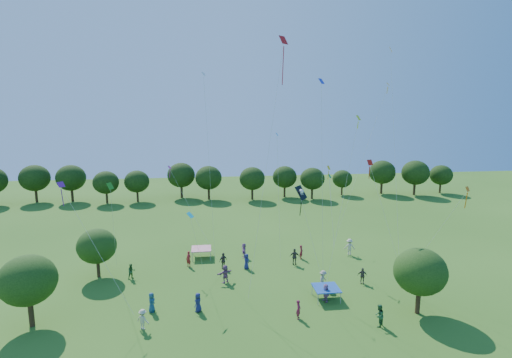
# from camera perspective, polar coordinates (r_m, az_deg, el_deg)

# --- Properties ---
(near_tree_west) EXTENTS (4.27, 4.27, 5.71)m
(near_tree_west) POSITION_cam_1_polar(r_m,az_deg,el_deg) (35.80, -29.83, -12.45)
(near_tree_west) COLOR #422B19
(near_tree_west) RESTS_ON ground
(near_tree_north) EXTENTS (3.83, 3.83, 4.95)m
(near_tree_north) POSITION_cam_1_polar(r_m,az_deg,el_deg) (43.07, -21.80, -8.89)
(near_tree_north) COLOR #422B19
(near_tree_north) RESTS_ON ground
(near_tree_east) EXTENTS (4.22, 4.22, 5.54)m
(near_tree_east) POSITION_cam_1_polar(r_m,az_deg,el_deg) (35.75, 22.41, -12.13)
(near_tree_east) COLOR #422B19
(near_tree_east) RESTS_ON ground
(treeline) EXTENTS (88.01, 8.77, 6.77)m
(treeline) POSITION_cam_1_polar(r_m,az_deg,el_deg) (74.25, -5.26, 0.26)
(treeline) COLOR #422B19
(treeline) RESTS_ON ground
(tent_red_stripe) EXTENTS (2.20, 2.20, 1.10)m
(tent_red_stripe) POSITION_cam_1_polar(r_m,az_deg,el_deg) (46.16, -7.82, -9.84)
(tent_red_stripe) COLOR #B81532
(tent_red_stripe) RESTS_ON ground
(tent_blue) EXTENTS (2.20, 2.20, 1.10)m
(tent_blue) POSITION_cam_1_polar(r_m,az_deg,el_deg) (37.01, 10.00, -15.09)
(tent_blue) COLOR #174598
(tent_blue) RESTS_ON ground
(crowd_person_0) EXTENTS (0.76, 0.92, 1.64)m
(crowd_person_0) POSITION_cam_1_polar(r_m,az_deg,el_deg) (42.82, -1.38, -11.67)
(crowd_person_0) COLOR navy
(crowd_person_0) RESTS_ON ground
(crowd_person_1) EXTENTS (0.55, 0.69, 1.60)m
(crowd_person_1) POSITION_cam_1_polar(r_m,az_deg,el_deg) (45.68, 6.48, -10.34)
(crowd_person_1) COLOR maroon
(crowd_person_1) RESTS_ON ground
(crowd_person_2) EXTENTS (0.95, 0.96, 1.78)m
(crowd_person_2) POSITION_cam_1_polar(r_m,az_deg,el_deg) (33.92, 17.17, -18.14)
(crowd_person_2) COLOR #23522C
(crowd_person_2) RESTS_ON ground
(crowd_person_3) EXTENTS (1.12, 1.24, 1.78)m
(crowd_person_3) POSITION_cam_1_polar(r_m,az_deg,el_deg) (38.95, 9.56, -13.99)
(crowd_person_3) COLOR tan
(crowd_person_3) RESTS_ON ground
(crowd_person_4) EXTENTS (1.14, 0.72, 1.80)m
(crowd_person_4) POSITION_cam_1_polar(r_m,az_deg,el_deg) (43.97, 5.55, -11.00)
(crowd_person_4) COLOR #443C36
(crowd_person_4) RESTS_ON ground
(crowd_person_5) EXTENTS (0.67, 1.58, 1.65)m
(crowd_person_5) POSITION_cam_1_polar(r_m,az_deg,el_deg) (45.88, -1.74, -10.15)
(crowd_person_5) COLOR #9B5A99
(crowd_person_5) RESTS_ON ground
(crowd_person_6) EXTENTS (0.77, 0.91, 1.62)m
(crowd_person_6) POSITION_cam_1_polar(r_m,az_deg,el_deg) (34.94, -8.28, -17.05)
(crowd_person_6) COLOR navy
(crowd_person_6) RESTS_ON ground
(crowd_person_7) EXTENTS (0.51, 0.66, 1.58)m
(crowd_person_7) POSITION_cam_1_polar(r_m,az_deg,el_deg) (33.78, 6.09, -18.04)
(crowd_person_7) COLOR maroon
(crowd_person_7) RESTS_ON ground
(crowd_person_8) EXTENTS (0.91, 0.83, 1.64)m
(crowd_person_8) POSITION_cam_1_polar(r_m,az_deg,el_deg) (41.05, 20.39, -13.31)
(crowd_person_8) COLOR #204C28
(crowd_person_8) RESTS_ON ground
(crowd_person_9) EXTENTS (1.16, 0.96, 1.63)m
(crowd_person_9) POSITION_cam_1_polar(r_m,az_deg,el_deg) (33.36, -15.86, -18.73)
(crowd_person_9) COLOR #BAB895
(crowd_person_9) RESTS_ON ground
(crowd_person_10) EXTENTS (1.10, 0.95, 1.73)m
(crowd_person_10) POSITION_cam_1_polar(r_m,az_deg,el_deg) (42.95, -4.71, -11.57)
(crowd_person_10) COLOR #433B35
(crowd_person_10) RESTS_ON ground
(crowd_person_11) EXTENTS (0.88, 1.56, 1.58)m
(crowd_person_11) POSITION_cam_1_polar(r_m,az_deg,el_deg) (36.72, 9.90, -15.72)
(crowd_person_11) COLOR #A6619A
(crowd_person_11) RESTS_ON ground
(crowd_person_12) EXTENTS (0.60, 0.89, 1.67)m
(crowd_person_12) POSITION_cam_1_polar(r_m,az_deg,el_deg) (35.64, -14.69, -16.67)
(crowd_person_12) COLOR navy
(crowd_person_12) RESTS_ON ground
(crowd_person_13) EXTENTS (0.74, 0.71, 1.69)m
(crowd_person_13) POSITION_cam_1_polar(r_m,az_deg,el_deg) (43.91, -9.60, -11.22)
(crowd_person_13) COLOR maroon
(crowd_person_13) RESTS_ON ground
(crowd_person_14) EXTENTS (0.86, 0.73, 1.54)m
(crowd_person_14) POSITION_cam_1_polar(r_m,az_deg,el_deg) (42.33, -17.37, -12.49)
(crowd_person_14) COLOR #2A5725
(crowd_person_14) RESTS_ON ground
(crowd_person_15) EXTENTS (1.33, 0.75, 1.92)m
(crowd_person_15) POSITION_cam_1_polar(r_m,az_deg,el_deg) (47.76, 13.20, -9.42)
(crowd_person_15) COLOR beige
(crowd_person_15) RESTS_ON ground
(crowd_person_16) EXTENTS (1.00, 0.66, 1.57)m
(crowd_person_16) POSITION_cam_1_polar(r_m,az_deg,el_deg) (40.82, 14.94, -13.20)
(crowd_person_16) COLOR #463D38
(crowd_person_16) RESTS_ON ground
(crowd_person_17) EXTENTS (1.74, 1.35, 1.78)m
(crowd_person_17) POSITION_cam_1_polar(r_m,az_deg,el_deg) (39.75, -4.41, -13.36)
(crowd_person_17) COLOR #854D7D
(crowd_person_17) RESTS_ON ground
(pirate_kite) EXTENTS (2.87, 1.35, 9.25)m
(pirate_kite) POSITION_cam_1_polar(r_m,az_deg,el_deg) (32.03, 6.52, -2.12)
(pirate_kite) COLOR black
(red_high_kite) EXTENTS (3.49, 2.39, 21.02)m
(red_high_kite) POSITION_cam_1_polar(r_m,az_deg,el_deg) (32.61, 3.14, 13.25)
(red_high_kite) COLOR red
(small_kite_0) EXTENTS (3.28, 2.05, 10.80)m
(small_kite_0) POSITION_cam_1_polar(r_m,az_deg,el_deg) (37.71, 16.67, -0.55)
(small_kite_0) COLOR red
(small_kite_1) EXTENTS (0.48, 4.84, 21.09)m
(small_kite_1) POSITION_cam_1_polar(r_m,az_deg,el_deg) (40.18, 19.00, 9.41)
(small_kite_1) COLOR orange
(small_kite_2) EXTENTS (2.82, 0.98, 14.81)m
(small_kite_2) POSITION_cam_1_polar(r_m,az_deg,el_deg) (34.32, 13.36, 2.74)
(small_kite_2) COLOR #D2E314
(small_kite_3) EXTENTS (1.41, 6.17, 7.35)m
(small_kite_3) POSITION_cam_1_polar(r_m,az_deg,el_deg) (49.55, 10.56, -1.03)
(small_kite_3) COLOR #188437
(small_kite_4) EXTENTS (0.68, 0.41, 13.06)m
(small_kite_4) POSITION_cam_1_polar(r_m,az_deg,el_deg) (39.16, 3.18, 0.50)
(small_kite_4) COLOR #178FE8
(small_kite_5) EXTENTS (4.99, 3.89, 9.31)m
(small_kite_5) POSITION_cam_1_polar(r_m,az_deg,el_deg) (43.28, -10.88, -1.23)
(small_kite_5) COLOR #9D1A7F
(small_kite_6) EXTENTS (1.00, 0.56, 18.74)m
(small_kite_6) POSITION_cam_1_polar(r_m,az_deg,el_deg) (39.13, -6.95, 6.10)
(small_kite_6) COLOR white
(small_kite_7) EXTENTS (1.39, 2.40, 6.36)m
(small_kite_7) POSITION_cam_1_polar(r_m,az_deg,el_deg) (36.03, -9.16, -6.03)
(small_kite_7) COLOR #0DA9C6
(small_kite_8) EXTENTS (1.04, 6.70, 9.81)m
(small_kite_8) POSITION_cam_1_polar(r_m,az_deg,el_deg) (34.17, 25.94, -4.79)
(small_kite_8) COLOR orange
(small_kite_9) EXTENTS (1.67, 1.77, 9.47)m
(small_kite_9) POSITION_cam_1_polar(r_m,az_deg,el_deg) (42.96, 10.47, -0.59)
(small_kite_9) COLOR yellow
(small_kite_10) EXTENTS (4.67, 2.55, 17.94)m
(small_kite_10) POSITION_cam_1_polar(r_m,az_deg,el_deg) (43.66, 15.96, 5.69)
(small_kite_10) COLOR #FFAD16
(small_kite_11) EXTENTS (1.22, 4.90, 9.18)m
(small_kite_11) POSITION_cam_1_polar(r_m,az_deg,el_deg) (36.83, -19.97, -2.80)
(small_kite_11) COLOR #247A16
(small_kite_12) EXTENTS (1.17, 0.97, 17.77)m
(small_kite_12) POSITION_cam_1_polar(r_m,az_deg,el_deg) (33.98, 9.39, 6.30)
(small_kite_12) COLOR #1429CC
(small_kite_13) EXTENTS (5.45, 2.34, 9.96)m
(small_kite_13) POSITION_cam_1_polar(r_m,az_deg,el_deg) (32.86, -24.50, -4.15)
(small_kite_13) COLOR #72178F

